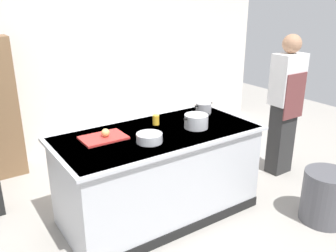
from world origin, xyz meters
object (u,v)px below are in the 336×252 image
stock_pot (196,121)px  trash_bin (326,197)px  juice_cup (156,120)px  sauce_pan (203,108)px  mixing_bowl (149,138)px  person_chef (285,103)px  onion (105,133)px

stock_pot → trash_bin: 1.48m
juice_cup → trash_bin: (1.21, -1.20, -0.69)m
sauce_pan → mixing_bowl: bearing=-157.6°
mixing_bowl → person_chef: bearing=3.3°
mixing_bowl → trash_bin: (1.50, -0.85, -0.68)m
onion → stock_pot: 0.89m
onion → trash_bin: (1.79, -1.14, -0.70)m
stock_pot → trash_bin: stock_pot is taller
juice_cup → trash_bin: juice_cup is taller
stock_pot → juice_cup: bearing=133.5°
mixing_bowl → onion: bearing=134.8°
onion → stock_pot: size_ratio=0.25×
person_chef → sauce_pan: bearing=71.0°
sauce_pan → person_chef: size_ratio=0.14×
sauce_pan → juice_cup: sauce_pan is taller
sauce_pan → person_chef: 1.08m
onion → sauce_pan: 1.22m
person_chef → trash_bin: bearing=149.1°
onion → mixing_bowl: 0.41m
trash_bin → mixing_bowl: bearing=150.6°
sauce_pan → trash_bin: 1.52m
person_chef → onion: bearing=81.0°
stock_pot → sauce_pan: (0.36, 0.32, -0.01)m
juice_cup → sauce_pan: bearing=2.4°
juice_cup → person_chef: size_ratio=0.06×
onion → person_chef: 2.27m
juice_cup → person_chef: (1.68, -0.24, -0.04)m
stock_pot → person_chef: 1.41m
trash_bin → onion: bearing=147.5°
stock_pot → trash_bin: size_ratio=0.57×
juice_cup → trash_bin: bearing=-44.9°
stock_pot → mixing_bowl: size_ratio=1.28×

